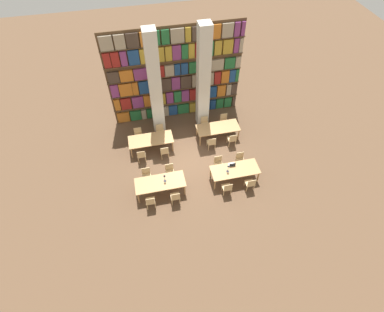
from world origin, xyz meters
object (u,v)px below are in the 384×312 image
reading_table_0 (160,183)px  chair_4 (227,188)px  chair_6 (250,184)px  chair_11 (160,131)px  reading_table_2 (151,140)px  chair_13 (205,123)px  chair_9 (138,135)px  reading_table_3 (218,128)px  chair_1 (147,175)px  desk_lamp_0 (165,177)px  laptop (232,165)px  chair_2 (175,197)px  chair_0 (150,202)px  pillar_left (155,86)px  chair_5 (218,163)px  desk_lamp_1 (228,168)px  chair_15 (224,120)px  chair_8 (141,155)px  pillar_center (203,80)px  reading_table_1 (235,170)px  chair_10 (165,152)px  chair_14 (232,139)px  chair_3 (170,171)px  chair_7 (240,159)px  chair_12 (212,143)px

reading_table_0 → chair_4: size_ratio=2.69×
chair_6 → chair_11: bearing=129.6°
reading_table_2 → chair_11: chair_11 is taller
chair_6 → chair_13: (-1.12, 4.55, 0.00)m
chair_9 → reading_table_3: size_ratio=0.37×
chair_1 → reading_table_3: size_ratio=0.37×
desk_lamp_0 → laptop: (3.36, 0.25, -0.26)m
chair_2 → laptop: bearing=19.0°
chair_1 → chair_0: bearing=90.0°
pillar_left → chair_6: 6.79m
chair_5 → desk_lamp_1: bearing=105.2°
chair_0 → chair_15: 6.61m
chair_8 → chair_15: 5.20m
laptop → chair_2: bearing=19.0°
laptop → chair_13: bearing=-81.8°
pillar_center → reading_table_1: size_ratio=2.55×
reading_table_0 → chair_1: bearing=126.7°
chair_4 → chair_8: bearing=142.2°
chair_2 → chair_13: same height
reading_table_1 → chair_9: (-4.35, 3.68, -0.21)m
desk_lamp_0 → chair_6: size_ratio=0.52×
chair_1 → chair_2: 1.93m
reading_table_0 → chair_10: (0.53, 2.11, -0.21)m
reading_table_0 → chair_14: chair_14 is taller
chair_2 → reading_table_3: bearing=50.7°
chair_5 → chair_6: 1.93m
chair_5 → chair_3: bearing=-0.6°
reading_table_2 → chair_9: chair_9 is taller
chair_2 → chair_9: size_ratio=1.00×
chair_4 → chair_3: bearing=147.7°
chair_7 → chair_9: (-4.90, 2.91, 0.00)m
chair_2 → desk_lamp_0: 1.04m
reading_table_1 → chair_11: size_ratio=2.69×
desk_lamp_0 → chair_3: bearing=65.9°
chair_4 → chair_12: 3.01m
chair_2 → chair_11: 4.43m
chair_6 → chair_12: size_ratio=1.00×
reading_table_3 → pillar_left: bearing=156.2°
reading_table_2 → chair_13: size_ratio=2.69×
pillar_left → chair_15: (3.68, -0.59, -2.53)m
chair_8 → chair_1: bearing=-85.3°
reading_table_0 → chair_10: bearing=76.0°
chair_2 → laptop: laptop is taller
pillar_left → chair_3: 4.37m
desk_lamp_0 → reading_table_1: bearing=-0.7°
reading_table_0 → desk_lamp_0: bearing=4.1°
chair_4 → chair_6: same height
pillar_center → reading_table_0: pillar_center is taller
chair_2 → pillar_left: bearing=90.1°
chair_5 → reading_table_2: size_ratio=0.37×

